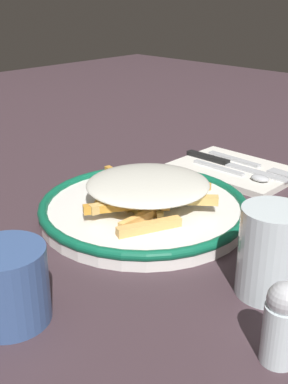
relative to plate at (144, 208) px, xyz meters
The scene contains 10 objects.
ground_plane 0.01m from the plate, ahead, with size 2.60×2.60×0.00m, color #3E2D33.
plate is the anchor object (origin of this frame).
fries_heap 0.03m from the plate, 159.33° to the right, with size 0.24×0.25×0.04m.
napkin 0.24m from the plate, behind, with size 0.15×0.20×0.01m, color silver.
fork 0.27m from the plate, behind, with size 0.02×0.18×0.00m.
knife 0.25m from the plate, behind, with size 0.02×0.21×0.01m.
spoon 0.22m from the plate, behind, with size 0.02×0.15×0.01m.
water_glass 0.23m from the plate, 79.58° to the left, with size 0.07×0.07×0.10m, color silver.
coffee_mug 0.27m from the plate, 14.13° to the left, with size 0.11×0.08×0.08m.
salt_shaker 0.32m from the plate, 66.19° to the left, with size 0.03×0.03×0.08m.
Camera 1 is at (0.46, 0.44, 0.31)m, focal length 45.45 mm.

